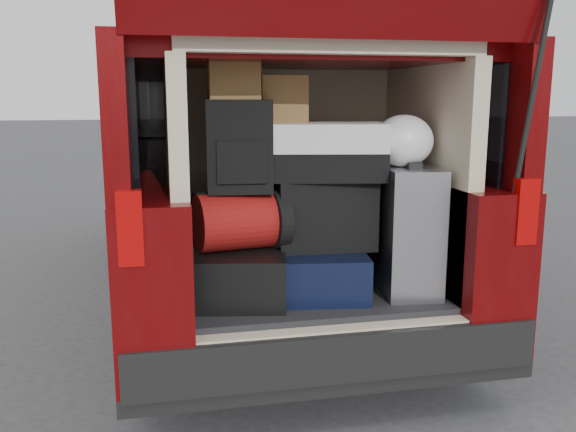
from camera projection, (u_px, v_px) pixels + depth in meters
name	position (u px, v px, depth m)	size (l,w,h in m)	color
ground	(319.00, 404.00, 3.07)	(80.00, 80.00, 0.00)	#313134
minivan	(258.00, 178.00, 4.68)	(1.90, 5.35, 2.77)	black
load_floor	(306.00, 333.00, 3.28)	(1.24, 1.05, 0.55)	black
black_hardshell	(240.00, 271.00, 3.03)	(0.45, 0.62, 0.25)	black
navy_hardshell	(322.00, 271.00, 3.07)	(0.42, 0.51, 0.22)	black
silver_roller	(407.00, 230.00, 3.05)	(0.26, 0.42, 0.63)	silver
red_duffel	(241.00, 221.00, 2.94)	(0.43, 0.28, 0.28)	maroon
black_soft_case	(324.00, 213.00, 3.07)	(0.49, 0.29, 0.35)	black
backpack	(239.00, 146.00, 2.88)	(0.31, 0.19, 0.44)	black
twotone_duffel	(322.00, 151.00, 2.99)	(0.62, 0.32, 0.28)	white
grocery_sack_lower	(233.00, 76.00, 2.84)	(0.23, 0.19, 0.21)	brown
grocery_sack_upper	(281.00, 99.00, 2.98)	(0.23, 0.19, 0.23)	brown
plastic_bag_right	(404.00, 141.00, 2.98)	(0.29, 0.27, 0.25)	white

